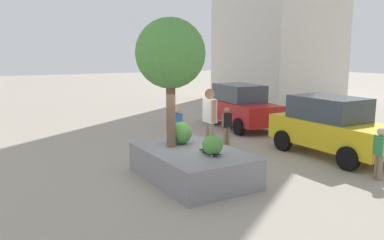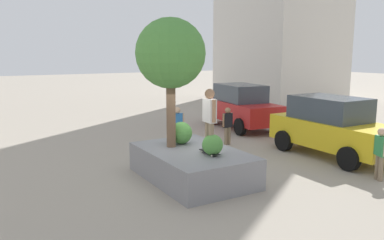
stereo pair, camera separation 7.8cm
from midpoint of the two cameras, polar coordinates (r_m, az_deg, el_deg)
name	(u,v)px [view 1 (the left image)]	position (r m, az deg, el deg)	size (l,w,h in m)	color
ground_plane	(194,174)	(12.13, 0.11, -7.95)	(120.00, 120.00, 0.00)	#9E9384
planter_ledge	(192,165)	(11.55, -0.19, -6.58)	(3.78, 2.45, 0.89)	gray
plaza_tree	(170,54)	(11.52, -3.40, 9.62)	(2.08, 2.08, 3.85)	brown
boxwood_shrub	(213,145)	(10.84, 2.85, -3.66)	(0.59, 0.59, 0.59)	#4C8C3D
hedge_clump	(181,133)	(12.15, -1.82, -1.91)	(0.70, 0.70, 0.70)	#4C8C3D
skateboard	(209,152)	(10.99, 2.37, -4.74)	(0.80, 0.23, 0.07)	black
skateboarder	(210,116)	(10.77, 2.40, 0.63)	(0.60, 0.28, 1.78)	#847056
sedan_parked	(240,106)	(19.45, 7.02, 2.06)	(4.85, 2.63, 2.16)	#B21E1E
taxi_cab	(331,126)	(14.88, 19.64, -0.86)	(4.64, 2.21, 2.15)	gold
pedestrian_crossing	(177,124)	(15.21, -2.42, -0.64)	(0.41, 0.46, 1.63)	#847056
passerby_with_bag	(380,150)	(12.61, 25.75, -3.98)	(0.49, 0.35, 1.57)	#847056
bystander_watching	(227,123)	(15.80, 4.99, -0.48)	(0.24, 0.52, 1.53)	#847056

